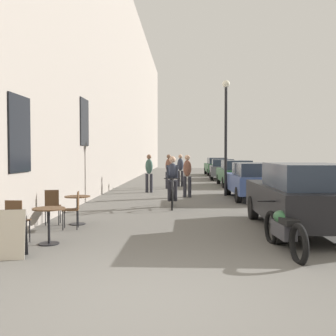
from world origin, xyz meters
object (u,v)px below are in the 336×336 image
object	(u,v)px
sandwich_board_sign	(9,234)
parked_car_nearest	(302,196)
parked_car_third	(235,173)
parked_car_fourth	(222,169)
cafe_chair_mid_toward_street	(74,207)
parked_car_second	(253,180)
pedestrian_furthest	(180,168)
cafe_chair_mid_toward_wall	(52,204)
cyclist_on_bicycle	(172,183)
street_lamp	(226,123)
pedestrian_far	(169,169)
cafe_table_near	(49,218)
parked_motorcycle	(284,230)
pedestrian_near	(187,173)
parked_car_fifth	(216,166)
cafe_chair_near_toward_street	(16,219)
cafe_table_mid	(77,204)
pedestrian_mid	(149,171)

from	to	relation	value
sandwich_board_sign	parked_car_nearest	distance (m)	6.30
parked_car_third	parked_car_fourth	xyz separation A→B (m)	(-0.18, 5.54, -0.00)
parked_car_fourth	parked_car_third	bearing A→B (deg)	-88.09
cafe_chair_mid_toward_street	parked_car_nearest	world-z (taller)	parked_car_nearest
sandwich_board_sign	parked_car_second	size ratio (longest dim) A/B	0.20
pedestrian_furthest	parked_car_nearest	world-z (taller)	pedestrian_furthest
cafe_chair_mid_toward_street	cafe_chair_mid_toward_wall	xyz separation A→B (m)	(-0.69, 0.51, 0.00)
cyclist_on_bicycle	parked_car_third	world-z (taller)	cyclist_on_bicycle
street_lamp	pedestrian_far	bearing A→B (deg)	127.98
cyclist_on_bicycle	parked_car_fourth	bearing A→B (deg)	78.01
sandwich_board_sign	cyclist_on_bicycle	xyz separation A→B (m)	(2.60, 6.48, 0.39)
cafe_table_near	parked_car_third	distance (m)	15.25
street_lamp	parked_motorcycle	xyz separation A→B (m)	(0.07, -9.46, -2.70)
cafe_table_near	parked_car_fourth	bearing A→B (deg)	74.93
cyclist_on_bicycle	pedestrian_near	bearing A→B (deg)	80.17
street_lamp	parked_car_fifth	bearing A→B (deg)	86.72
cafe_chair_near_toward_street	parked_car_second	world-z (taller)	parked_car_second
cafe_table_near	cafe_table_mid	bearing A→B (deg)	90.80
pedestrian_furthest	parked_car_fourth	size ratio (longest dim) A/B	0.43
cafe_chair_near_toward_street	cafe_table_mid	world-z (taller)	cafe_chair_near_toward_street
pedestrian_mid	parked_car_fourth	distance (m)	10.32
cyclist_on_bicycle	parked_car_third	size ratio (longest dim) A/B	0.43
pedestrian_far	pedestrian_furthest	size ratio (longest dim) A/B	1.00
pedestrian_furthest	parked_car_nearest	xyz separation A→B (m)	(2.95, -12.17, -0.18)
cyclist_on_bicycle	parked_motorcycle	xyz separation A→B (m)	(2.22, -5.85, -0.41)
cafe_chair_mid_toward_street	parked_motorcycle	bearing A→B (deg)	-24.08
cafe_chair_near_toward_street	parked_car_fourth	xyz separation A→B (m)	(5.94, 19.83, 0.22)
cafe_table_near	pedestrian_near	size ratio (longest dim) A/B	0.41
cafe_table_mid	parked_car_nearest	xyz separation A→B (m)	(5.44, -0.62, 0.30)
sandwich_board_sign	parked_car_fifth	distance (m)	26.85
pedestrian_far	street_lamp	xyz separation A→B (m)	(2.55, -3.27, 2.11)
cafe_chair_mid_toward_wall	parked_car_third	distance (m)	13.60
parked_car_fourth	cafe_table_near	bearing A→B (deg)	-105.07
cafe_table_near	cyclist_on_bicycle	xyz separation A→B (m)	(2.28, 5.44, 0.29)
pedestrian_near	pedestrian_furthest	size ratio (longest dim) A/B	0.99
sandwich_board_sign	parked_car_nearest	world-z (taller)	parked_car_nearest
pedestrian_far	pedestrian_furthest	bearing A→B (deg)	67.55
cafe_chair_mid_toward_wall	parked_car_second	distance (m)	8.41
cafe_chair_near_toward_street	parked_motorcycle	distance (m)	5.14
cyclist_on_bicycle	parked_car_fifth	world-z (taller)	cyclist_on_bicycle
street_lamp	parked_car_nearest	distance (m)	7.91
pedestrian_mid	parked_car_fifth	world-z (taller)	pedestrian_mid
sandwich_board_sign	parked_motorcycle	size ratio (longest dim) A/B	0.39
cafe_chair_mid_toward_street	parked_car_fifth	world-z (taller)	parked_car_fifth
pedestrian_far	parked_car_fourth	world-z (taller)	pedestrian_far
cafe_table_mid	parked_car_fifth	xyz separation A→B (m)	(5.39, 23.04, 0.24)
cafe_chair_mid_toward_wall	parked_motorcycle	bearing A→B (deg)	-25.90
cafe_table_mid	street_lamp	distance (m)	8.60
cafe_chair_near_toward_street	cafe_chair_mid_toward_street	bearing A→B (deg)	68.06
cafe_chair_mid_toward_wall	sandwich_board_sign	size ratio (longest dim) A/B	1.07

